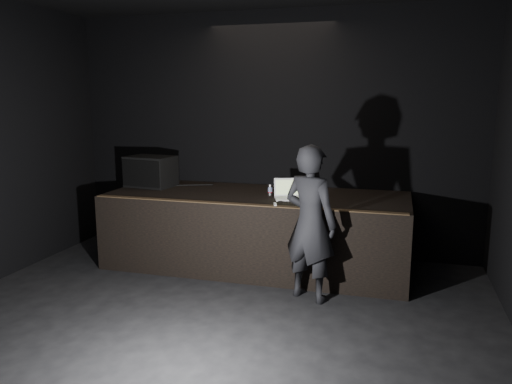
{
  "coord_description": "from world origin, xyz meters",
  "views": [
    {
      "loc": [
        1.79,
        -3.6,
        2.27
      ],
      "look_at": [
        0.11,
        2.3,
        1.11
      ],
      "focal_mm": 35.0,
      "sensor_mm": 36.0,
      "label": 1
    }
  ],
  "objects_px": {
    "person": "(310,223)",
    "stage_riser": "(257,230)",
    "laptop": "(289,193)",
    "stage_monitor": "(150,171)",
    "beer_can": "(270,190)"
  },
  "relations": [
    {
      "from": "beer_can",
      "to": "stage_riser",
      "type": "bearing_deg",
      "value": 170.76
    },
    {
      "from": "stage_riser",
      "to": "person",
      "type": "height_order",
      "value": "person"
    },
    {
      "from": "stage_riser",
      "to": "laptop",
      "type": "relative_size",
      "value": 9.0
    },
    {
      "from": "stage_riser",
      "to": "beer_can",
      "type": "relative_size",
      "value": 27.9
    },
    {
      "from": "stage_riser",
      "to": "beer_can",
      "type": "xyz_separation_m",
      "value": [
        0.19,
        -0.03,
        0.57
      ]
    },
    {
      "from": "stage_monitor",
      "to": "stage_riser",
      "type": "bearing_deg",
      "value": 3.06
    },
    {
      "from": "beer_can",
      "to": "stage_monitor",
      "type": "bearing_deg",
      "value": 174.64
    },
    {
      "from": "stage_monitor",
      "to": "beer_can",
      "type": "height_order",
      "value": "stage_monitor"
    },
    {
      "from": "person",
      "to": "stage_riser",
      "type": "bearing_deg",
      "value": -23.19
    },
    {
      "from": "stage_riser",
      "to": "stage_monitor",
      "type": "relative_size",
      "value": 5.56
    },
    {
      "from": "beer_can",
      "to": "laptop",
      "type": "bearing_deg",
      "value": -26.84
    },
    {
      "from": "stage_monitor",
      "to": "beer_can",
      "type": "distance_m",
      "value": 1.85
    },
    {
      "from": "laptop",
      "to": "person",
      "type": "distance_m",
      "value": 0.9
    },
    {
      "from": "laptop",
      "to": "person",
      "type": "height_order",
      "value": "person"
    },
    {
      "from": "laptop",
      "to": "stage_monitor",
      "type": "bearing_deg",
      "value": 151.85
    }
  ]
}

